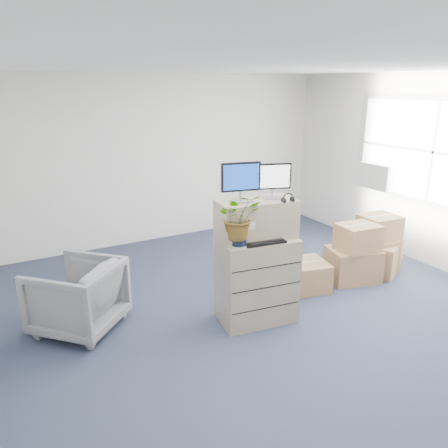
% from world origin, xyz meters
% --- Properties ---
extents(ground, '(7.00, 7.00, 0.00)m').
position_xyz_m(ground, '(0.00, 0.00, 0.00)').
color(ground, '#21273D').
rests_on(ground, ground).
extents(wall_back, '(6.00, 0.02, 2.80)m').
position_xyz_m(wall_back, '(0.00, 3.51, 1.40)').
color(wall_back, silver).
rests_on(wall_back, ground).
extents(window, '(0.07, 2.72, 1.52)m').
position_xyz_m(window, '(2.96, 0.50, 1.70)').
color(window, '#9A9B9D').
rests_on(window, wall_right).
extents(ac_unit, '(0.24, 0.60, 0.40)m').
position_xyz_m(ac_unit, '(2.87, 1.40, 1.20)').
color(ac_unit, silver).
rests_on(ac_unit, wall_right).
extents(filing_cabinet_lower, '(0.92, 0.64, 1.00)m').
position_xyz_m(filing_cabinet_lower, '(-0.17, 0.31, 0.50)').
color(filing_cabinet_lower, gray).
rests_on(filing_cabinet_lower, ground).
extents(filing_cabinet_upper, '(0.91, 0.54, 0.43)m').
position_xyz_m(filing_cabinet_upper, '(-0.16, 0.35, 1.21)').
color(filing_cabinet_upper, gray).
rests_on(filing_cabinet_upper, filing_cabinet_lower).
extents(monitor_left, '(0.43, 0.21, 0.43)m').
position_xyz_m(monitor_left, '(-0.36, 0.37, 1.67)').
color(monitor_left, '#99999E').
rests_on(monitor_left, filing_cabinet_upper).
extents(monitor_right, '(0.38, 0.21, 0.39)m').
position_xyz_m(monitor_right, '(0.02, 0.32, 1.65)').
color(monitor_right, '#99999E').
rests_on(monitor_right, filing_cabinet_upper).
extents(headphones, '(0.13, 0.03, 0.13)m').
position_xyz_m(headphones, '(0.09, 0.13, 1.46)').
color(headphones, black).
rests_on(headphones, filing_cabinet_upper).
extents(keyboard, '(0.48, 0.25, 0.02)m').
position_xyz_m(keyboard, '(-0.19, 0.16, 1.01)').
color(keyboard, black).
rests_on(keyboard, filing_cabinet_lower).
extents(mouse, '(0.09, 0.07, 0.03)m').
position_xyz_m(mouse, '(0.11, 0.17, 1.01)').
color(mouse, silver).
rests_on(mouse, filing_cabinet_lower).
extents(water_bottle, '(0.08, 0.08, 0.27)m').
position_xyz_m(water_bottle, '(-0.07, 0.31, 1.13)').
color(water_bottle, '#96989E').
rests_on(water_bottle, filing_cabinet_lower).
extents(phone_dock, '(0.06, 0.05, 0.13)m').
position_xyz_m(phone_dock, '(-0.18, 0.32, 1.04)').
color(phone_dock, silver).
rests_on(phone_dock, filing_cabinet_lower).
extents(external_drive, '(0.23, 0.21, 0.06)m').
position_xyz_m(external_drive, '(0.21, 0.39, 1.03)').
color(external_drive, black).
rests_on(external_drive, filing_cabinet_lower).
extents(tissue_box, '(0.27, 0.22, 0.09)m').
position_xyz_m(tissue_box, '(0.21, 0.34, 1.10)').
color(tissue_box, '#418DDD').
rests_on(tissue_box, external_drive).
extents(potted_plant, '(0.51, 0.55, 0.46)m').
position_xyz_m(potted_plant, '(-0.48, 0.21, 1.26)').
color(potted_plant, '#97B592').
rests_on(potted_plant, filing_cabinet_lower).
extents(office_chair, '(1.15, 1.15, 0.87)m').
position_xyz_m(office_chair, '(-2.01, 1.09, 0.43)').
color(office_chair, slate).
rests_on(office_chair, ground).
extents(cardboard_boxes, '(2.05, 0.77, 0.85)m').
position_xyz_m(cardboard_boxes, '(1.72, 0.58, 0.32)').
color(cardboard_boxes, olive).
rests_on(cardboard_boxes, ground).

